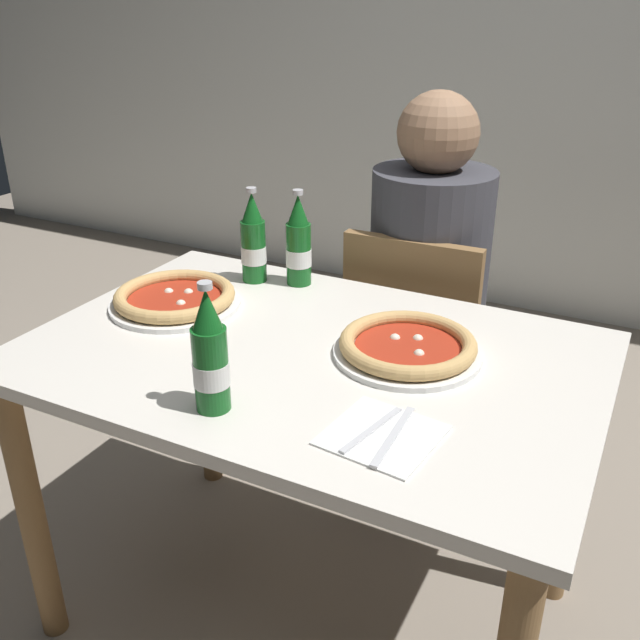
# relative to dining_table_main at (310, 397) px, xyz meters

# --- Properties ---
(ground_plane) EXTENTS (8.00, 8.00, 0.00)m
(ground_plane) POSITION_rel_dining_table_main_xyz_m (0.00, 0.00, -0.64)
(ground_plane) COLOR gray
(back_wall_tiled) EXTENTS (7.00, 0.10, 2.60)m
(back_wall_tiled) POSITION_rel_dining_table_main_xyz_m (0.00, 2.20, 0.66)
(back_wall_tiled) COLOR white
(back_wall_tiled) RESTS_ON ground_plane
(dining_table_main) EXTENTS (1.20, 0.80, 0.75)m
(dining_table_main) POSITION_rel_dining_table_main_xyz_m (0.00, 0.00, 0.00)
(dining_table_main) COLOR silver
(dining_table_main) RESTS_ON ground_plane
(chair_behind_table) EXTENTS (0.41, 0.41, 0.85)m
(chair_behind_table) POSITION_rel_dining_table_main_xyz_m (0.04, 0.61, -0.15)
(chair_behind_table) COLOR olive
(chair_behind_table) RESTS_ON ground_plane
(diner_seated) EXTENTS (0.34, 0.34, 1.21)m
(diner_seated) POSITION_rel_dining_table_main_xyz_m (0.04, 0.66, -0.05)
(diner_seated) COLOR #2D3342
(diner_seated) RESTS_ON ground_plane
(pizza_margherita_near) EXTENTS (0.31, 0.31, 0.04)m
(pizza_margherita_near) POSITION_rel_dining_table_main_xyz_m (0.19, 0.07, 0.14)
(pizza_margherita_near) COLOR white
(pizza_margherita_near) RESTS_ON dining_table_main
(pizza_marinara_far) EXTENTS (0.31, 0.31, 0.04)m
(pizza_marinara_far) POSITION_rel_dining_table_main_xyz_m (-0.39, 0.06, 0.14)
(pizza_marinara_far) COLOR white
(pizza_marinara_far) RESTS_ON dining_table_main
(beer_bottle_left) EXTENTS (0.07, 0.07, 0.25)m
(beer_bottle_left) POSITION_rel_dining_table_main_xyz_m (-0.31, 0.29, 0.22)
(beer_bottle_left) COLOR #14591E
(beer_bottle_left) RESTS_ON dining_table_main
(beer_bottle_center) EXTENTS (0.07, 0.07, 0.25)m
(beer_bottle_center) POSITION_rel_dining_table_main_xyz_m (-0.20, 0.32, 0.22)
(beer_bottle_center) COLOR #14591E
(beer_bottle_center) RESTS_ON dining_table_main
(beer_bottle_right) EXTENTS (0.07, 0.07, 0.25)m
(beer_bottle_right) POSITION_rel_dining_table_main_xyz_m (-0.05, -0.28, 0.22)
(beer_bottle_right) COLOR #14591E
(beer_bottle_right) RESTS_ON dining_table_main
(napkin_with_cutlery) EXTENTS (0.20, 0.20, 0.01)m
(napkin_with_cutlery) POSITION_rel_dining_table_main_xyz_m (0.26, -0.22, 0.12)
(napkin_with_cutlery) COLOR white
(napkin_with_cutlery) RESTS_ON dining_table_main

